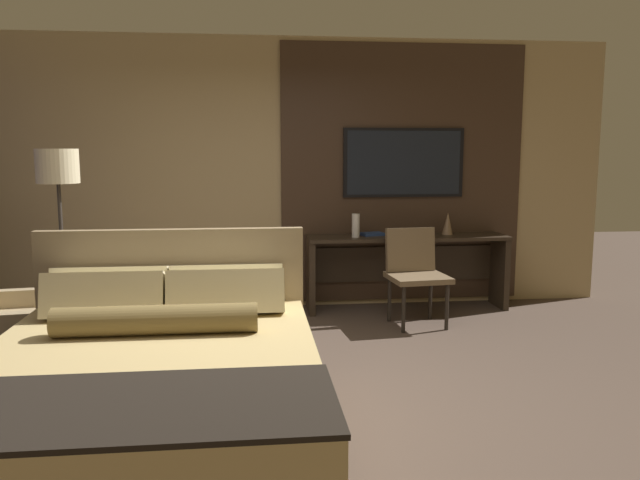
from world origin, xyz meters
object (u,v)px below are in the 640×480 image
Objects in this scene: armchair_by_window at (1,339)px; book at (372,234)px; vase_tall at (448,224)px; bed at (152,392)px; vase_short at (356,225)px; desk at (406,258)px; floor_lamp at (58,182)px; desk_chair at (414,267)px; tv at (404,163)px.

armchair_by_window is 3.54m from book.
vase_tall is 0.81m from book.
bed reaches higher than armchair_by_window.
vase_short reaches higher than armchair_by_window.
desk is 0.67m from vase_short.
vase_short is (2.62, 0.88, -0.50)m from floor_lamp.
floor_lamp reaches higher than vase_tall.
desk is 0.44m from book.
vase_tall is 1.00m from vase_short.
vase_tall is (3.62, 0.98, -0.50)m from floor_lamp.
desk is 8.64× the size of vase_short.
vase_tall is (2.60, 3.02, 0.53)m from bed.
desk_chair is at bearing 7.18° from floor_lamp.
book is at bearing 179.20° from vase_tall.
vase_tall reaches higher than desk.
bed reaches higher than desk.
tv is at bearing 25.85° from vase_short.
tv is 0.77× the size of floor_lamp.
floor_lamp is at bearing -161.48° from vase_short.
floor_lamp is (-3.11, -0.39, 0.85)m from desk_chair.
book is (1.80, 3.03, 0.43)m from bed.
vase_short is at bearing 129.32° from desk_chair.
bed reaches higher than vase_tall.
desk_chair is at bearing -81.48° from armchair_by_window.
tv is at bearing -71.03° from armchair_by_window.
desk is at bearing -177.67° from vase_tall.
bed is 1.95m from armchair_by_window.
desk_chair is at bearing 49.25° from bed.
tv is at bearing 90.00° from desk.
vase_short reaches higher than vase_tall.
bed reaches higher than book.
bed is at bearing -63.37° from floor_lamp.
bed is 1.74× the size of tv.
vase_tall is at bearing 43.57° from desk_chair.
bed reaches higher than vase_short.
vase_tall reaches higher than armchair_by_window.
vase_tall is (0.51, 0.59, 0.34)m from desk_chair.
bed is at bearing -136.63° from desk_chair.
bed is 1.07× the size of desk.
desk is at bearing -90.00° from tv.
floor_lamp is at bearing -160.15° from tv.
floor_lamp is at bearing -178.70° from desk_chair.
armchair_by_window is 3.92× the size of book.
vase_tall is 0.91× the size of book.
tv is 5.62× the size of vase_tall.
book is at bearing 31.19° from vase_short.
armchair_by_window is (-3.47, -1.75, -1.26)m from tv.
desk_chair is 3.63× the size of book.
book is (-0.80, 0.01, -0.10)m from vase_tall.
desk is at bearing -4.72° from book.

